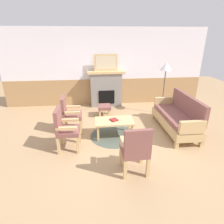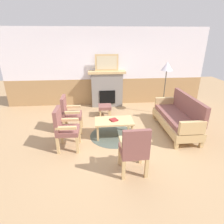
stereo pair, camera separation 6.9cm
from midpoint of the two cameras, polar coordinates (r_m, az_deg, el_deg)
name	(u,v)px [view 2 (the right image)]	position (r m, az deg, el deg)	size (l,w,h in m)	color
ground_plane	(113,137)	(4.80, 0.80, -7.68)	(14.00, 14.00, 0.00)	tan
wall_back	(106,69)	(6.83, -1.46, 13.19)	(7.20, 0.14, 2.70)	white
fireplace	(107,88)	(6.72, -1.26, 7.31)	(1.30, 0.44, 1.28)	gray
framed_picture	(107,63)	(6.54, -1.33, 15.00)	(0.80, 0.04, 0.56)	tan
couch	(178,117)	(5.23, 19.95, -1.60)	(0.70, 1.80, 0.98)	tan
coffee_table	(114,122)	(4.68, 1.06, -3.18)	(0.96, 0.56, 0.44)	tan
round_rug	(114,135)	(4.86, 1.03, -7.25)	(1.24, 1.24, 0.01)	#4C564C
book_on_table	(114,120)	(4.65, 0.99, -2.42)	(0.17, 0.18, 0.03)	maroon
footstool	(105,108)	(5.91, -1.90, 1.38)	(0.40, 0.40, 0.36)	tan
armchair_near_fireplace	(69,113)	(4.98, -12.64, -0.16)	(0.49, 0.49, 0.98)	tan
armchair_by_window_left	(64,127)	(4.23, -14.03, -4.55)	(0.49, 0.49, 0.98)	tan
armchair_front_left	(134,149)	(3.40, 7.47, -11.15)	(0.49, 0.49, 0.98)	tan
floor_lamp_by_couch	(167,70)	(6.04, 16.86, 12.39)	(0.36, 0.36, 1.68)	#332D28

